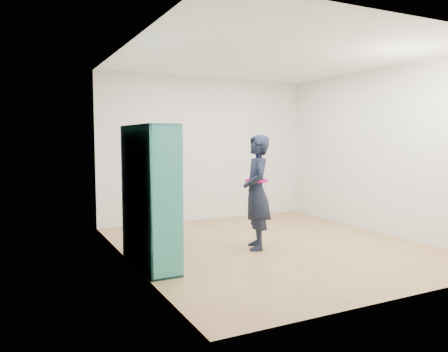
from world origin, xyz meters
name	(u,v)px	position (x,y,z in m)	size (l,w,h in m)	color
floor	(272,245)	(0.00, 0.00, 0.00)	(4.50, 4.50, 0.00)	#956843
ceiling	(274,57)	(0.00, 0.00, 2.60)	(4.50, 4.50, 0.00)	white
wall_left	(130,156)	(-2.00, 0.00, 1.30)	(0.02, 4.50, 2.60)	silver
wall_right	(380,151)	(2.00, 0.00, 1.30)	(0.02, 4.50, 2.60)	silver
wall_back	(206,149)	(0.00, 2.25, 1.30)	(4.00, 0.02, 2.60)	silver
wall_front	(407,161)	(0.00, -2.25, 1.30)	(4.00, 0.02, 2.60)	silver
bookshelf	(147,197)	(-1.84, -0.14, 0.81)	(0.36, 1.25, 1.66)	teal
person	(257,192)	(-0.28, -0.04, 0.78)	(0.55, 0.66, 1.55)	black
smartphone	(246,184)	(-0.38, 0.10, 0.88)	(0.02, 0.08, 0.12)	silver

